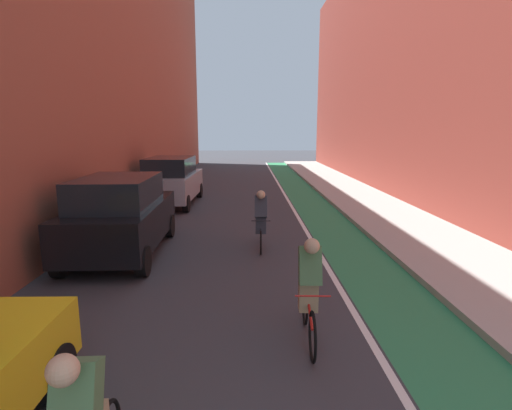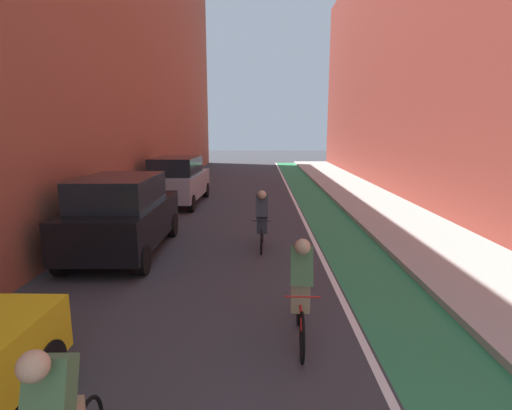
# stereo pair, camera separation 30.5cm
# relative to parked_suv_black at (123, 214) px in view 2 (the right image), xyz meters

# --- Properties ---
(ground_plane) EXTENTS (87.83, 87.83, 0.00)m
(ground_plane) POSITION_rel_parked_suv_black_xyz_m (2.81, 5.64, -1.02)
(ground_plane) COLOR #38383D
(bike_lane_paint) EXTENTS (1.60, 39.92, 0.00)m
(bike_lane_paint) POSITION_rel_parked_suv_black_xyz_m (5.86, 7.64, -1.02)
(bike_lane_paint) COLOR #2D8451
(bike_lane_paint) RESTS_ON ground
(lane_divider_stripe) EXTENTS (0.12, 39.92, 0.00)m
(lane_divider_stripe) POSITION_rel_parked_suv_black_xyz_m (4.96, 7.64, -1.01)
(lane_divider_stripe) COLOR white
(lane_divider_stripe) RESTS_ON ground
(sidewalk_right) EXTENTS (3.02, 39.92, 0.14)m
(sidewalk_right) POSITION_rel_parked_suv_black_xyz_m (8.17, 7.64, -0.95)
(sidewalk_right) COLOR #A8A59E
(sidewalk_right) RESTS_ON ground
(building_facade_left) EXTENTS (3.00, 39.92, 15.63)m
(building_facade_left) POSITION_rel_parked_suv_black_xyz_m (-2.85, 7.64, 6.80)
(building_facade_left) COLOR #9E4C38
(building_facade_left) RESTS_ON ground
(building_facade_right) EXTENTS (2.40, 35.92, 13.44)m
(building_facade_right) POSITION_rel_parked_suv_black_xyz_m (10.88, 9.64, 5.70)
(building_facade_right) COLOR brown
(building_facade_right) RESTS_ON ground
(parked_suv_black) EXTENTS (2.03, 4.28, 1.98)m
(parked_suv_black) POSITION_rel_parked_suv_black_xyz_m (0.00, 0.00, 0.00)
(parked_suv_black) COLOR black
(parked_suv_black) RESTS_ON ground
(parked_suv_silver) EXTENTS (2.12, 4.48, 1.98)m
(parked_suv_silver) POSITION_rel_parked_suv_black_xyz_m (-0.00, 6.77, 0.00)
(parked_suv_silver) COLOR #9EA0A8
(parked_suv_silver) RESTS_ON ground
(cyclist_mid) EXTENTS (0.48, 1.74, 1.63)m
(cyclist_mid) POSITION_rel_parked_suv_black_xyz_m (4.03, -4.19, -0.21)
(cyclist_mid) COLOR black
(cyclist_mid) RESTS_ON ground
(cyclist_trailing) EXTENTS (0.48, 1.65, 1.58)m
(cyclist_trailing) POSITION_rel_parked_suv_black_xyz_m (3.49, 0.47, -0.17)
(cyclist_trailing) COLOR black
(cyclist_trailing) RESTS_ON ground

